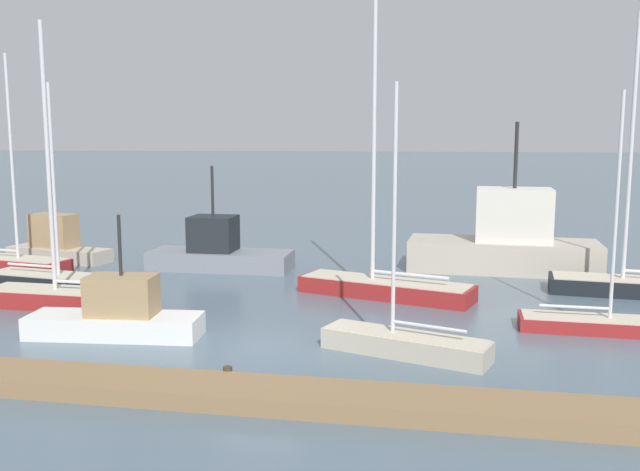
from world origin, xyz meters
name	(u,v)px	position (x,y,z in m)	size (l,w,h in m)	color
ground_plane	(260,349)	(0.00, 0.00, 0.00)	(600.00, 600.00, 0.00)	slate
dock_pier	(216,391)	(0.00, -4.08, 0.21)	(27.93, 1.95, 0.51)	olive
sailboat_0	(637,283)	(13.18, 9.66, 0.51)	(6.92, 2.59, 11.19)	black
sailboat_1	(50,277)	(-11.27, 6.91, 0.40)	(6.07, 2.52, 8.61)	black
sailboat_2	(10,260)	(-15.20, 9.87, 0.48)	(6.38, 2.71, 10.22)	maroon
sailboat_3	(68,294)	(-8.51, 3.68, 0.51)	(6.65, 1.89, 10.53)	maroon
sailboat_4	(597,321)	(10.45, 3.82, 0.36)	(4.99, 1.59, 7.84)	maroon
sailboat_5	(385,282)	(3.13, 7.56, 0.59)	(7.31, 3.88, 12.93)	maroon
sailboat_6	(405,341)	(4.34, 0.22, 0.43)	(5.12, 2.78, 7.92)	#BCB29E
fishing_boat_0	(218,252)	(-5.35, 11.89, 0.86)	(6.91, 2.47, 5.01)	gray
fishing_boat_1	(117,315)	(-4.85, 0.43, 0.71)	(5.67, 2.12, 3.95)	white
fishing_boat_2	(506,242)	(8.36, 13.91, 1.42)	(8.99, 3.58, 7.09)	#BCB29E
fishing_boat_3	(57,244)	(-14.40, 12.63, 0.89)	(5.91, 2.73, 4.43)	#BCB29E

